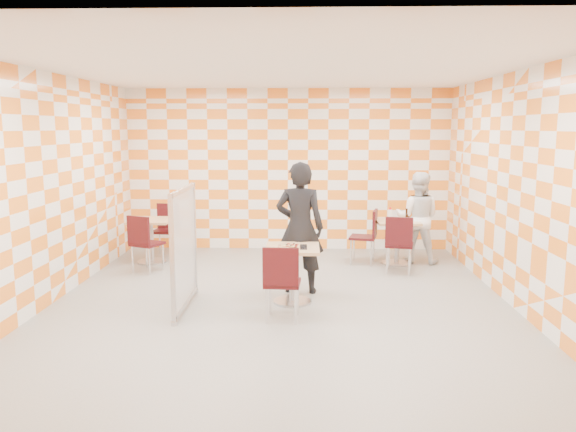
# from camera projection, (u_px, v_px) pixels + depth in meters

# --- Properties ---
(room_shell) EXTENTS (7.00, 7.00, 7.00)m
(room_shell) POSITION_uv_depth(u_px,v_px,m) (281.00, 186.00, 7.58)
(room_shell) COLOR gray
(room_shell) RESTS_ON ground
(main_table) EXTENTS (0.70, 0.70, 0.75)m
(main_table) POSITION_uv_depth(u_px,v_px,m) (292.00, 265.00, 7.34)
(main_table) COLOR tan
(main_table) RESTS_ON ground
(second_table) EXTENTS (0.70, 0.70, 0.75)m
(second_table) POSITION_uv_depth(u_px,v_px,m) (397.00, 234.00, 9.43)
(second_table) COLOR tan
(second_table) RESTS_ON ground
(empty_table) EXTENTS (0.70, 0.70, 0.75)m
(empty_table) POSITION_uv_depth(u_px,v_px,m) (151.00, 233.00, 9.54)
(empty_table) COLOR tan
(empty_table) RESTS_ON ground
(chair_main_front) EXTENTS (0.45, 0.45, 0.92)m
(chair_main_front) POSITION_uv_depth(u_px,v_px,m) (282.00, 278.00, 6.59)
(chair_main_front) COLOR #3A0B0F
(chair_main_front) RESTS_ON ground
(chair_second_front) EXTENTS (0.51, 0.51, 0.92)m
(chair_second_front) POSITION_uv_depth(u_px,v_px,m) (399.00, 240.00, 8.77)
(chair_second_front) COLOR #3A0B0F
(chair_second_front) RESTS_ON ground
(chair_second_side) EXTENTS (0.52, 0.51, 0.92)m
(chair_second_side) POSITION_uv_depth(u_px,v_px,m) (368.00, 232.00, 9.44)
(chair_second_side) COLOR #3A0B0F
(chair_second_side) RESTS_ON ground
(chair_empty_near) EXTENTS (0.56, 0.56, 0.92)m
(chair_empty_near) POSITION_uv_depth(u_px,v_px,m) (143.00, 239.00, 8.85)
(chair_empty_near) COLOR #3A0B0F
(chair_empty_near) RESTS_ON ground
(chair_empty_far) EXTENTS (0.47, 0.48, 0.92)m
(chair_empty_far) POSITION_uv_depth(u_px,v_px,m) (166.00, 225.00, 10.11)
(chair_empty_far) COLOR #3A0B0F
(chair_empty_far) RESTS_ON ground
(partition) EXTENTS (0.08, 1.38, 1.55)m
(partition) POSITION_uv_depth(u_px,v_px,m) (184.00, 248.00, 7.07)
(partition) COLOR white
(partition) RESTS_ON ground
(man_dark) EXTENTS (0.71, 0.51, 1.83)m
(man_dark) POSITION_uv_depth(u_px,v_px,m) (300.00, 228.00, 7.77)
(man_dark) COLOR black
(man_dark) RESTS_ON ground
(man_white) EXTENTS (0.89, 0.77, 1.55)m
(man_white) POSITION_uv_depth(u_px,v_px,m) (418.00, 217.00, 9.53)
(man_white) COLOR white
(man_white) RESTS_ON ground
(pizza_on_foil) EXTENTS (0.40, 0.40, 0.04)m
(pizza_on_foil) POSITION_uv_depth(u_px,v_px,m) (292.00, 246.00, 7.28)
(pizza_on_foil) COLOR silver
(pizza_on_foil) RESTS_ON main_table
(sport_bottle) EXTENTS (0.06, 0.06, 0.20)m
(sport_bottle) POSITION_uv_depth(u_px,v_px,m) (390.00, 214.00, 9.53)
(sport_bottle) COLOR white
(sport_bottle) RESTS_ON second_table
(soda_bottle) EXTENTS (0.07, 0.07, 0.23)m
(soda_bottle) POSITION_uv_depth(u_px,v_px,m) (408.00, 214.00, 9.39)
(soda_bottle) COLOR black
(soda_bottle) RESTS_ON second_table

